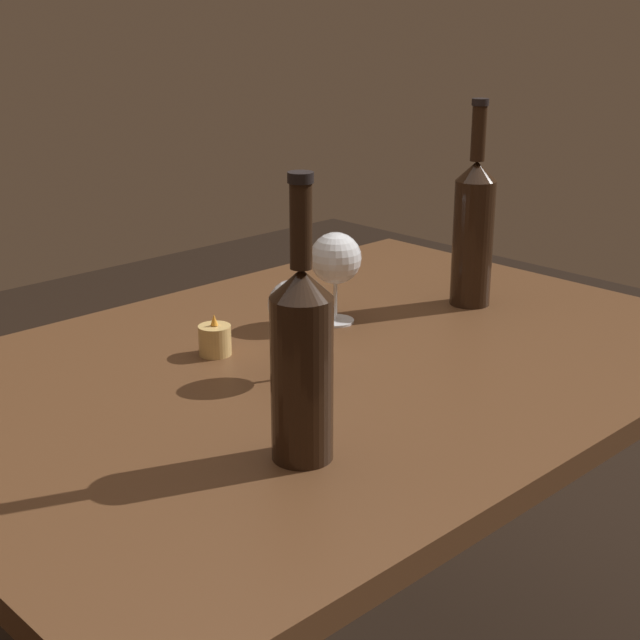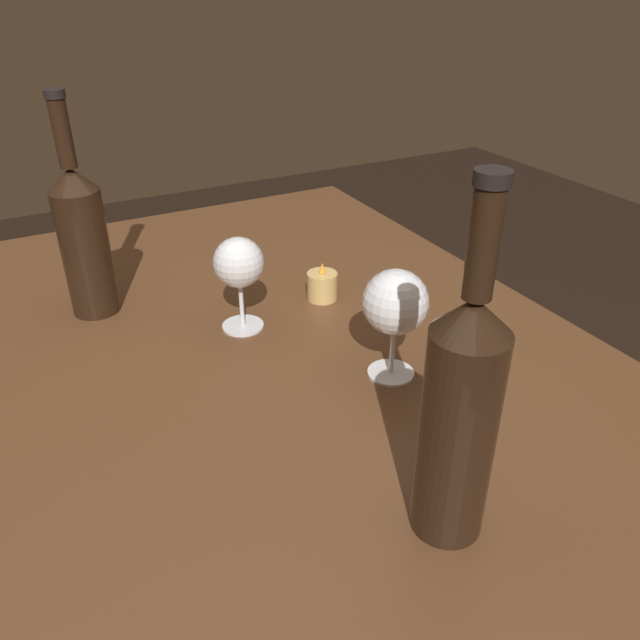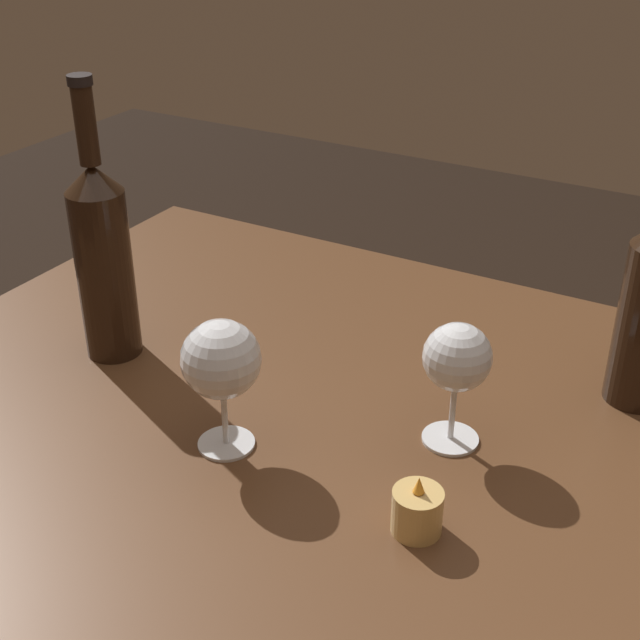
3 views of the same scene
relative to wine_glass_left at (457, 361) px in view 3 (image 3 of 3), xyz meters
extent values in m
cube|color=#56351E|center=(0.09, 0.02, -0.13)|extent=(1.30, 0.90, 0.04)
cylinder|color=#412816|center=(0.67, -0.36, -0.50)|extent=(0.06, 0.06, 0.70)
cylinder|color=white|center=(0.00, 0.00, -0.11)|extent=(0.07, 0.07, 0.00)
cylinder|color=white|center=(0.00, 0.00, -0.07)|extent=(0.01, 0.01, 0.08)
sphere|color=white|center=(0.00, 0.00, 0.00)|extent=(0.08, 0.08, 0.08)
cylinder|color=beige|center=(0.00, 0.00, 0.00)|extent=(0.06, 0.06, 0.02)
cylinder|color=white|center=(0.22, 0.14, -0.11)|extent=(0.07, 0.07, 0.00)
cylinder|color=white|center=(0.22, 0.14, -0.07)|extent=(0.01, 0.01, 0.07)
sphere|color=white|center=(0.22, 0.14, 0.01)|extent=(0.09, 0.09, 0.09)
cylinder|color=beige|center=(0.22, 0.14, 0.01)|extent=(0.07, 0.07, 0.03)
cylinder|color=black|center=(0.47, 0.04, 0.01)|extent=(0.07, 0.07, 0.23)
cone|color=black|center=(0.47, 0.04, 0.14)|extent=(0.07, 0.07, 0.03)
cylinder|color=black|center=(0.47, 0.04, 0.20)|extent=(0.03, 0.03, 0.10)
cylinder|color=black|center=(0.47, 0.04, 0.26)|extent=(0.03, 0.03, 0.01)
cylinder|color=#DBB266|center=(-0.03, 0.16, -0.08)|extent=(0.05, 0.05, 0.05)
cylinder|color=white|center=(-0.03, 0.16, -0.09)|extent=(0.04, 0.04, 0.03)
cone|color=#F99E2D|center=(-0.03, 0.16, -0.05)|extent=(0.01, 0.01, 0.02)
camera|label=1|loc=(-0.86, -0.94, 0.42)|focal=51.97mm
camera|label=2|loc=(0.82, -0.29, 0.40)|focal=35.34mm
camera|label=3|loc=(-0.27, 0.79, 0.50)|focal=49.04mm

